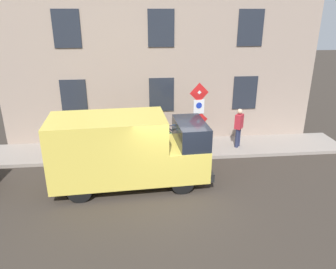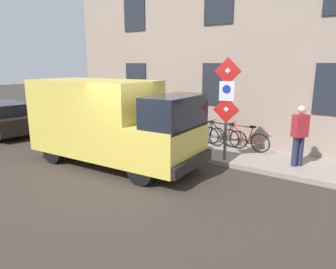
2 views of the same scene
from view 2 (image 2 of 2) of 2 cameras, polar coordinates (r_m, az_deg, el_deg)
The scene contains 12 objects.
ground_plane at distance 8.03m, azimuth -6.75°, elevation -8.81°, with size 80.00×80.00×0.00m, color #372F28.
sidewalk_slab at distance 10.77m, azimuth 6.01°, elevation -2.69°, with size 2.14×15.83×0.14m, color gray.
building_facade at distance 11.64m, azimuth 9.98°, elevation 15.48°, with size 0.75×13.83×7.02m.
sign_post_stacked at distance 9.06m, azimuth 10.84°, elevation 6.52°, with size 0.19×0.55×2.89m.
delivery_van at distance 9.22m, azimuth -10.66°, elevation 2.56°, with size 2.30×5.44×2.50m.
parked_hatchback at distance 14.84m, azimuth -28.35°, elevation 2.78°, with size 2.13×4.15×1.38m.
bicycle_red at distance 10.54m, azimuth 14.09°, elevation -0.88°, with size 0.46×1.72×0.89m.
bicycle_black at distance 10.83m, azimuth 10.34°, elevation -0.33°, with size 0.46×1.71×0.89m.
bicycle_blue at distance 11.16m, azimuth 6.79°, elevation 0.19°, with size 0.46×1.71×0.89m.
bicycle_green at distance 11.54m, azimuth 3.46°, elevation 0.68°, with size 0.46×1.72×0.89m.
pedestrian at distance 9.27m, azimuth 23.23°, elevation 0.11°, with size 0.47×0.45×1.72m.
litter_bin at distance 9.99m, azimuth 4.57°, elevation -0.82°, with size 0.44×0.44×0.90m, color #2D5133.
Camera 2 is at (-5.50, -5.03, 2.98)m, focal length 32.80 mm.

